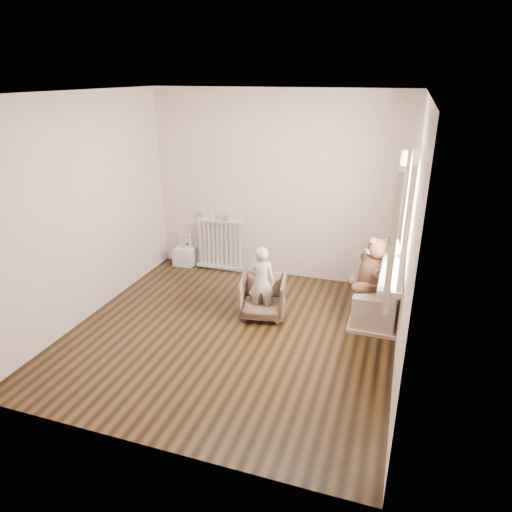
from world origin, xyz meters
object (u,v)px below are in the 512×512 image
(child, at_px, (261,282))
(toy_bench, at_px, (375,302))
(teddy_bear, at_px, (376,269))
(toy_vanity, at_px, (184,248))
(armchair, at_px, (263,297))
(plush_cat, at_px, (394,247))
(radiator, at_px, (220,245))

(child, distance_m, toy_bench, 1.41)
(child, xyz_separation_m, teddy_bear, (1.28, 0.35, 0.20))
(toy_vanity, relative_size, child, 0.55)
(toy_bench, xyz_separation_m, teddy_bear, (-0.03, -0.09, 0.47))
(toy_bench, bearing_deg, armchair, -163.36)
(armchair, xyz_separation_m, plush_cat, (1.45, 0.18, 0.75))
(child, relative_size, teddy_bear, 1.44)
(toy_vanity, height_order, child, child)
(child, relative_size, plush_cat, 3.61)
(child, height_order, toy_bench, child)
(teddy_bear, distance_m, plush_cat, 0.39)
(radiator, height_order, teddy_bear, teddy_bear)
(child, relative_size, toy_bench, 0.99)
(radiator, xyz_separation_m, toy_vanity, (-0.58, -0.03, -0.11))
(armchair, height_order, toy_bench, armchair)
(teddy_bear, bearing_deg, toy_bench, 48.91)
(toy_bench, distance_m, teddy_bear, 0.48)
(toy_vanity, bearing_deg, child, -36.11)
(radiator, xyz_separation_m, plush_cat, (2.49, -0.98, 0.61))
(armchair, xyz_separation_m, teddy_bear, (1.28, 0.30, 0.42))
(armchair, bearing_deg, plush_cat, -3.59)
(child, bearing_deg, armchair, -100.75)
(toy_bench, height_order, teddy_bear, teddy_bear)
(radiator, height_order, child, child)
(toy_bench, bearing_deg, toy_vanity, 165.80)
(radiator, xyz_separation_m, child, (1.04, -1.21, 0.08))
(radiator, distance_m, armchair, 1.56)
(child, height_order, teddy_bear, teddy_bear)
(armchair, relative_size, plush_cat, 2.22)
(toy_vanity, relative_size, teddy_bear, 0.79)
(toy_vanity, xyz_separation_m, armchair, (1.62, -1.13, -0.03))
(radiator, height_order, plush_cat, plush_cat)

